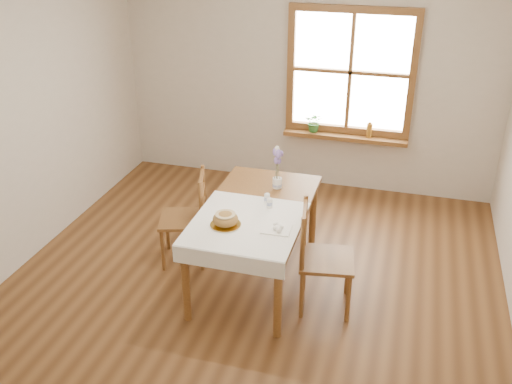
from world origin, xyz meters
TOP-DOWN VIEW (x-y plane):
  - ground at (0.00, 0.00)m, footprint 5.00×5.00m
  - room_walls at (0.00, 0.00)m, footprint 4.60×5.10m
  - window at (0.50, 2.47)m, footprint 1.46×0.08m
  - window_sill at (0.50, 2.40)m, footprint 1.46×0.20m
  - dining_table at (0.00, 0.30)m, footprint 0.90×1.60m
  - table_linen at (0.00, -0.00)m, footprint 0.91×0.99m
  - chair_left at (-0.76, 0.41)m, footprint 0.56×0.55m
  - chair_right at (0.69, 0.07)m, footprint 0.54×0.52m
  - bread_plate at (-0.15, -0.10)m, footprint 0.26×0.26m
  - bread_loaf at (-0.15, -0.10)m, footprint 0.21×0.21m
  - egg_napkin at (0.27, -0.05)m, footprint 0.24×0.21m
  - eggs at (0.27, -0.05)m, footprint 0.19×0.17m
  - salt_shaker at (0.08, 0.39)m, footprint 0.06×0.06m
  - pepper_shaker at (0.12, 0.31)m, footprint 0.07×0.07m
  - flower_vase at (0.09, 0.71)m, footprint 0.10×0.10m
  - lavender_bouquet at (0.09, 0.71)m, footprint 0.16×0.16m
  - potted_plant at (0.13, 2.40)m, footprint 0.22×0.25m
  - amber_bottle at (0.78, 2.40)m, footprint 0.07×0.07m

SIDE VIEW (x-z plane):
  - ground at x=0.00m, z-range 0.00..0.00m
  - chair_left at x=-0.76m, z-range 0.00..0.93m
  - chair_right at x=0.69m, z-range 0.00..0.97m
  - dining_table at x=0.00m, z-range 0.29..1.04m
  - window_sill at x=0.50m, z-range 0.66..0.71m
  - table_linen at x=0.00m, z-range 0.75..0.76m
  - egg_napkin at x=0.27m, z-range 0.76..0.77m
  - bread_plate at x=-0.15m, z-range 0.76..0.77m
  - eggs at x=0.27m, z-range 0.77..0.81m
  - flower_vase at x=0.09m, z-range 0.75..0.85m
  - potted_plant at x=0.13m, z-range 0.71..0.90m
  - amber_bottle at x=0.78m, z-range 0.71..0.90m
  - pepper_shaker at x=0.12m, z-range 0.76..0.86m
  - salt_shaker at x=0.08m, z-range 0.76..0.86m
  - bread_loaf at x=-0.15m, z-range 0.77..0.89m
  - lavender_bouquet at x=0.09m, z-range 0.85..1.15m
  - window at x=0.50m, z-range 0.72..2.18m
  - room_walls at x=0.00m, z-range 0.38..3.03m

